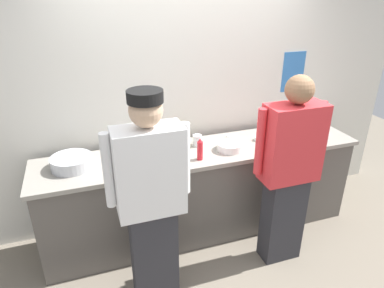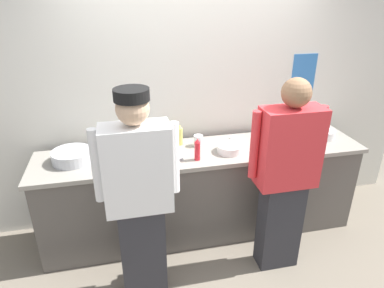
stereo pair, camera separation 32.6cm
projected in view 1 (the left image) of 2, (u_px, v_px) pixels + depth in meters
ground_plane at (214, 249)px, 3.37m from camera, size 9.00×9.00×0.00m
wall_back at (188, 96)px, 3.49m from camera, size 4.92×0.11×2.67m
prep_counter at (202, 191)px, 3.47m from camera, size 3.14×0.64×0.93m
chef_near_left at (151, 198)px, 2.50m from camera, size 0.63×0.24×1.76m
chef_center at (289, 170)px, 2.92m from camera, size 0.63×0.24×1.75m
plate_stack_front at (230, 147)px, 3.26m from camera, size 0.24×0.24×0.07m
plate_stack_rear at (315, 128)px, 3.66m from camera, size 0.23×0.23×0.08m
mixing_bowl_steel at (72, 162)px, 2.93m from camera, size 0.35×0.35×0.10m
sheet_tray at (154, 157)px, 3.12m from camera, size 0.52×0.30×0.02m
squeeze_bottle_primary at (200, 149)px, 3.05m from camera, size 0.05×0.05×0.21m
squeeze_bottle_secondary at (179, 136)px, 3.33m from camera, size 0.05×0.05×0.21m
ramekin_yellow_sauce at (259, 138)px, 3.47m from camera, size 0.10×0.10×0.04m
ramekin_green_sauce at (298, 137)px, 3.50m from camera, size 0.10×0.10×0.04m
ramekin_red_sauce at (230, 137)px, 3.50m from camera, size 0.09×0.09×0.04m
ramekin_orange_sauce at (297, 132)px, 3.62m from camera, size 0.10×0.10×0.04m
deli_cup at (197, 140)px, 3.34m from camera, size 0.09×0.09×0.11m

